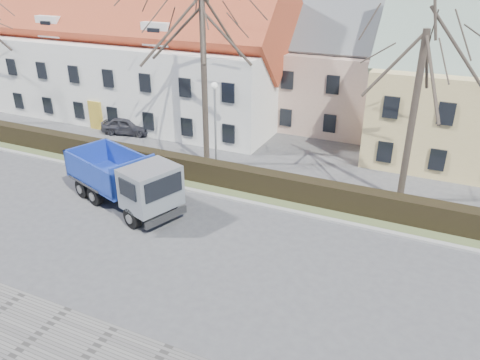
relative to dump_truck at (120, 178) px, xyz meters
The scene contains 13 objects.
ground 4.23m from the dump_truck, 27.27° to the right, with size 120.00×120.00×0.00m, color #464749.
sidewalk_near 11.00m from the dump_truck, 71.16° to the right, with size 80.00×5.00×0.08m, color slate.
curb_far 4.71m from the dump_truck, 38.36° to the left, with size 80.00×0.30×0.12m, color #989693.
grass_strip 5.81m from the dump_truck, 51.25° to the left, with size 80.00×3.00×0.10m, color #4D5C34.
hedge 5.53m from the dump_truck, 49.93° to the left, with size 60.00×0.90×1.30m, color black.
building_white 17.37m from the dump_truck, 123.75° to the left, with size 26.80×10.80×9.50m, color white, non-canonical shape.
building_pink 19.84m from the dump_truck, 67.53° to the left, with size 10.80×8.80×8.00m, color tan, non-canonical shape.
tree_1 8.38m from the dump_truck, 77.19° to the left, with size 9.20×9.20×12.65m, color #332B23, non-canonical shape.
tree_2 15.60m from the dump_truck, 26.31° to the left, with size 8.00×8.00×11.00m, color #332B23, non-canonical shape.
dump_truck is the anchor object (origin of this frame).
streetlight 6.16m from the dump_truck, 59.92° to the left, with size 0.46×0.46×5.83m, color #9EA0A2, non-canonical shape.
cart_frame 3.07m from the dump_truck, 135.28° to the left, with size 0.80×0.46×0.73m, color silver, non-canonical shape.
parked_car_a 11.39m from the dump_truck, 125.91° to the left, with size 1.53×3.79×1.29m, color #35353C.
Camera 1 is at (11.61, -15.83, 11.85)m, focal length 35.00 mm.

